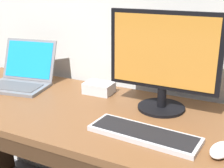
{
  "coord_description": "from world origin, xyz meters",
  "views": [
    {
      "loc": [
        0.68,
        -1.11,
        1.32
      ],
      "look_at": [
        0.12,
        0.0,
        0.89
      ],
      "focal_mm": 49.21,
      "sensor_mm": 36.0,
      "label": 1
    }
  ],
  "objects_px": {
    "computer_mouse": "(221,150)",
    "external_drive_box": "(99,88)",
    "wired_keyboard": "(144,134)",
    "laptop_space_gray": "(22,76)",
    "external_monitor": "(163,60)"
  },
  "relations": [
    {
      "from": "external_drive_box",
      "to": "wired_keyboard",
      "type": "bearing_deg",
      "value": -41.21
    },
    {
      "from": "laptop_space_gray",
      "to": "computer_mouse",
      "type": "bearing_deg",
      "value": -12.69
    },
    {
      "from": "external_monitor",
      "to": "computer_mouse",
      "type": "relative_size",
      "value": 4.03
    },
    {
      "from": "computer_mouse",
      "to": "external_drive_box",
      "type": "xyz_separation_m",
      "value": [
        -0.66,
        0.34,
        0.01
      ]
    },
    {
      "from": "external_drive_box",
      "to": "computer_mouse",
      "type": "bearing_deg",
      "value": -26.83
    },
    {
      "from": "wired_keyboard",
      "to": "laptop_space_gray",
      "type": "bearing_deg",
      "value": 163.24
    },
    {
      "from": "laptop_space_gray",
      "to": "wired_keyboard",
      "type": "distance_m",
      "value": 0.87
    },
    {
      "from": "external_monitor",
      "to": "external_drive_box",
      "type": "relative_size",
      "value": 3.35
    },
    {
      "from": "external_drive_box",
      "to": "laptop_space_gray",
      "type": "bearing_deg",
      "value": -169.29
    },
    {
      "from": "computer_mouse",
      "to": "external_drive_box",
      "type": "bearing_deg",
      "value": 163.87
    },
    {
      "from": "laptop_space_gray",
      "to": "external_monitor",
      "type": "distance_m",
      "value": 0.83
    },
    {
      "from": "laptop_space_gray",
      "to": "external_drive_box",
      "type": "relative_size",
      "value": 2.51
    },
    {
      "from": "wired_keyboard",
      "to": "computer_mouse",
      "type": "distance_m",
      "value": 0.28
    },
    {
      "from": "external_monitor",
      "to": "computer_mouse",
      "type": "distance_m",
      "value": 0.46
    },
    {
      "from": "wired_keyboard",
      "to": "external_drive_box",
      "type": "distance_m",
      "value": 0.51
    }
  ]
}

